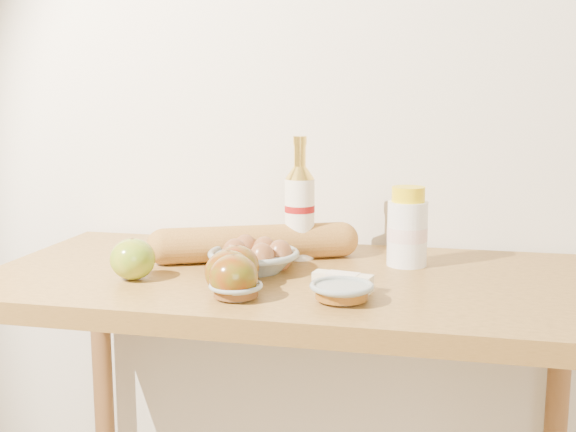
# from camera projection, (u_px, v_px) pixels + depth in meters

# --- Properties ---
(back_wall) EXTENTS (3.50, 0.02, 2.60)m
(back_wall) POSITION_uv_depth(u_px,v_px,m) (322.00, 71.00, 1.67)
(back_wall) COLOR silver
(back_wall) RESTS_ON ground
(table) EXTENTS (1.20, 0.60, 0.90)m
(table) POSITION_uv_depth(u_px,v_px,m) (291.00, 333.00, 1.44)
(table) COLOR #A77935
(table) RESTS_ON ground
(bourbon_bottle) EXTENTS (0.08, 0.08, 0.26)m
(bourbon_bottle) POSITION_uv_depth(u_px,v_px,m) (300.00, 209.00, 1.53)
(bourbon_bottle) COLOR white
(bourbon_bottle) RESTS_ON table
(cream_bottle) EXTENTS (0.10, 0.10, 0.16)m
(cream_bottle) POSITION_uv_depth(u_px,v_px,m) (407.00, 229.00, 1.48)
(cream_bottle) COLOR white
(cream_bottle) RESTS_ON table
(egg_bowl) EXTENTS (0.24, 0.24, 0.06)m
(egg_bowl) POSITION_uv_depth(u_px,v_px,m) (255.00, 258.00, 1.44)
(egg_bowl) COLOR gray
(egg_bowl) RESTS_ON table
(baguette) EXTENTS (0.44, 0.25, 0.08)m
(baguette) POSITION_uv_depth(u_px,v_px,m) (255.00, 243.00, 1.52)
(baguette) COLOR #B88138
(baguette) RESTS_ON table
(apple_yellowgreen) EXTENTS (0.11, 0.11, 0.08)m
(apple_yellowgreen) POSITION_uv_depth(u_px,v_px,m) (133.00, 259.00, 1.37)
(apple_yellowgreen) COLOR #A49920
(apple_yellowgreen) RESTS_ON table
(apple_redgreen_front) EXTENTS (0.09, 0.09, 0.08)m
(apple_redgreen_front) POSITION_uv_depth(u_px,v_px,m) (234.00, 277.00, 1.24)
(apple_redgreen_front) COLOR maroon
(apple_redgreen_front) RESTS_ON table
(apple_redgreen_right) EXTENTS (0.11, 0.11, 0.08)m
(apple_redgreen_right) POSITION_uv_depth(u_px,v_px,m) (237.00, 266.00, 1.32)
(apple_redgreen_right) COLOR maroon
(apple_redgreen_right) RESTS_ON table
(sugar_bowl) EXTENTS (0.10, 0.10, 0.03)m
(sugar_bowl) POSITION_uv_depth(u_px,v_px,m) (236.00, 290.00, 1.25)
(sugar_bowl) COLOR gray
(sugar_bowl) RESTS_ON table
(syrup_bowl) EXTENTS (0.14, 0.14, 0.03)m
(syrup_bowl) POSITION_uv_depth(u_px,v_px,m) (342.00, 292.00, 1.23)
(syrup_bowl) COLOR gray
(syrup_bowl) RESTS_ON table
(butter_stick) EXTENTS (0.11, 0.05, 0.03)m
(butter_stick) POSITION_uv_depth(u_px,v_px,m) (343.00, 282.00, 1.30)
(butter_stick) COLOR #F3E6BC
(butter_stick) RESTS_ON table
(apple_extra) EXTENTS (0.09, 0.09, 0.08)m
(apple_extra) POSITION_uv_depth(u_px,v_px,m) (229.00, 272.00, 1.27)
(apple_extra) COLOR maroon
(apple_extra) RESTS_ON table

